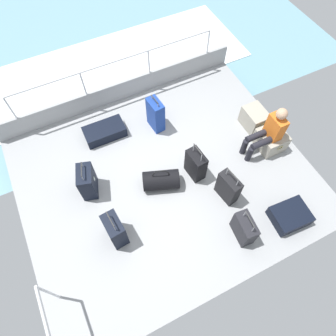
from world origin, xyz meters
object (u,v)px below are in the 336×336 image
Objects in this scene: suitcase_4 at (244,228)px; suitcase_7 at (228,188)px; cargo_crate_1 at (271,140)px; suitcase_0 at (88,182)px; suitcase_2 at (115,230)px; suitcase_5 at (156,115)px; suitcase_1 at (105,132)px; cargo_crate_0 at (254,119)px; suitcase_3 at (196,165)px; suitcase_6 at (290,216)px; duffel_bag at (161,180)px; passenger_seated at (269,131)px.

suitcase_7 reaches higher than suitcase_4.
cargo_crate_1 is 0.73× the size of suitcase_0.
suitcase_2 is 1.19× the size of suitcase_4.
suitcase_7 is (1.17, 2.12, -0.01)m from suitcase_0.
suitcase_0 is 2.74m from suitcase_4.
suitcase_2 is 2.06m from suitcase_4.
suitcase_5 is (-1.42, -1.77, 0.16)m from cargo_crate_1.
suitcase_1 is at bearing 165.09° from suitcase_2.
cargo_crate_0 is 1.73m from suitcase_7.
suitcase_1 is at bearing -103.37° from suitcase_5.
suitcase_3 is at bearing 105.98° from suitcase_2.
suitcase_2 is (0.96, -3.33, 0.11)m from cargo_crate_0.
suitcase_4 reaches higher than suitcase_6.
suitcase_0 is 0.93× the size of suitcase_2.
cargo_crate_1 is 2.27m from duffel_bag.
suitcase_7 is at bearing 169.12° from suitcase_4.
suitcase_0 is at bearing -133.63° from suitcase_4.
duffel_bag is at bearing -94.01° from passenger_seated.
suitcase_0 is at bearing -111.79° from duffel_bag.
duffel_bag is at bearing -79.60° from cargo_crate_0.
passenger_seated is (0.56, -0.18, 0.35)m from cargo_crate_0.
suitcase_0 is (-0.62, -3.45, 0.12)m from cargo_crate_1.
cargo_crate_0 is at bearing 141.41° from suitcase_4.
suitcase_7 is at bearing 85.71° from suitcase_2.
suitcase_5 reaches higher than suitcase_0.
cargo_crate_1 is 0.75× the size of duffel_bag.
cargo_crate_0 is 0.68× the size of suitcase_5.
suitcase_5 reaches higher than cargo_crate_1.
suitcase_4 is (2.93, 1.32, 0.14)m from suitcase_1.
duffel_bag is at bearing -94.42° from suitcase_3.
suitcase_0 is 0.95× the size of suitcase_5.
suitcase_6 is (1.40, -0.42, -0.44)m from passenger_seated.
suitcase_0 is 1.03× the size of duffel_bag.
suitcase_1 is at bearing -142.94° from suitcase_3.
suitcase_5 is at bearing 76.63° from suitcase_1.
suitcase_4 is at bearing 64.98° from suitcase_2.
suitcase_6 is at bearing -16.51° from passenger_seated.
cargo_crate_0 is 0.69× the size of suitcase_7.
duffel_bag is (-0.15, -2.09, -0.38)m from passenger_seated.
suitcase_2 is at bearing -73.90° from cargo_crate_0.
suitcase_0 is at bearing -173.60° from suitcase_2.
cargo_crate_0 is at bearing 163.22° from suitcase_6.
cargo_crate_1 is at bearing 86.31° from duffel_bag.
suitcase_4 is at bearing 6.54° from suitcase_5.
suitcase_4 reaches higher than duffel_bag.
suitcase_3 is at bearing -93.39° from cargo_crate_1.
cargo_crate_1 is 1.61m from suitcase_3.
suitcase_2 reaches higher than suitcase_1.
cargo_crate_0 is at bearing 100.40° from duffel_bag.
passenger_seated is 1.83m from suitcase_4.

